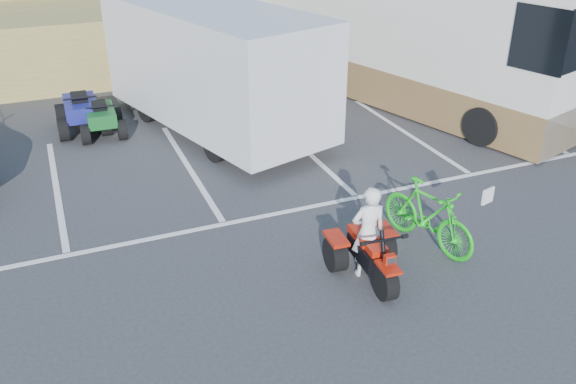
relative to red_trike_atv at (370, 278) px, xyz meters
name	(u,v)px	position (x,y,z in m)	size (l,w,h in m)	color
ground	(272,300)	(-1.61, 0.06, 0.00)	(100.00, 100.00, 0.00)	#333335
parking_stripes	(241,178)	(-0.74, 4.12, 0.00)	(28.00, 5.16, 0.01)	white
grass_embankment	(112,12)	(-1.61, 15.54, 1.42)	(40.00, 8.50, 3.10)	olive
red_trike_atv	(370,278)	(0.00, 0.00, 0.00)	(1.10, 1.47, 0.95)	#B31C0A
rider	(368,232)	(0.01, 0.15, 0.76)	(0.55, 0.36, 1.51)	white
green_dirt_bike	(428,215)	(1.34, 0.51, 0.57)	(0.54, 1.90, 1.14)	#14BF19
cargo_trailer	(214,65)	(-0.38, 7.00, 1.60)	(4.27, 6.81, 2.96)	silver
rv_motorhome	(404,41)	(5.11, 7.48, 1.59)	(5.46, 10.45, 3.65)	silver
quad_atv_blue	(84,130)	(-3.45, 8.18, 0.00)	(1.19, 1.59, 1.04)	navy
quad_atv_green	(104,135)	(-3.06, 7.68, 0.00)	(1.04, 1.39, 0.91)	#135420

